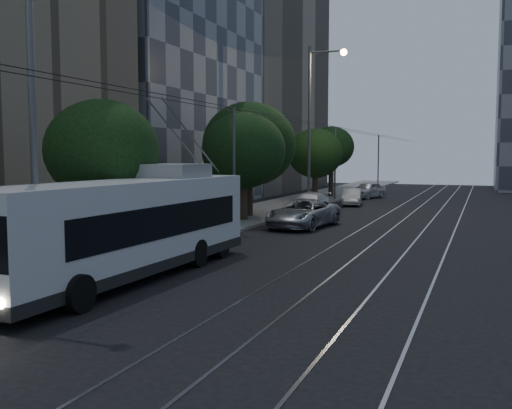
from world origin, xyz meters
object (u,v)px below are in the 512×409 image
object	(u,v)px
car_white_d	(368,190)
car_white_b	(310,204)
car_white_a	(304,213)
streetlamp_far	(315,113)
trolleybus	(129,226)
pickup_silver	(303,213)
car_white_c	(352,197)
streetlamp_near	(43,57)

from	to	relation	value
car_white_d	car_white_b	bearing A→B (deg)	-75.16
car_white_a	streetlamp_far	world-z (taller)	streetlamp_far
trolleybus	pickup_silver	distance (m)	13.81
trolleybus	car_white_c	bearing A→B (deg)	89.69
pickup_silver	car_white_b	bearing A→B (deg)	110.52
car_white_b	streetlamp_near	size ratio (longest dim) A/B	0.43
car_white_a	streetlamp_near	bearing A→B (deg)	-119.61
trolleybus	pickup_silver	bearing A→B (deg)	86.03
car_white_a	car_white_d	world-z (taller)	car_white_d
car_white_b	car_white_c	size ratio (longest dim) A/B	1.22
car_white_d	car_white_a	bearing A→B (deg)	-70.41
streetlamp_near	streetlamp_far	bearing A→B (deg)	90.19
car_white_b	car_white_c	distance (m)	7.33
pickup_silver	streetlamp_near	world-z (taller)	streetlamp_near
car_white_c	streetlamp_far	world-z (taller)	streetlamp_far
car_white_a	car_white_b	distance (m)	5.66
car_white_a	streetlamp_near	xyz separation A→B (m)	(-1.81, -17.31, 5.67)
car_white_d	pickup_silver	bearing A→B (deg)	-69.74
trolleybus	streetlamp_far	distance (m)	23.93
car_white_c	streetlamp_far	size ratio (longest dim) A/B	0.34
streetlamp_near	pickup_silver	bearing A→B (deg)	82.73
trolleybus	car_white_b	distance (m)	20.26
car_white_b	car_white_d	world-z (taller)	car_white_d
pickup_silver	streetlamp_far	distance (m)	11.52
pickup_silver	car_white_b	distance (m)	6.70
car_white_d	car_white_c	bearing A→B (deg)	-69.83
car_white_a	car_white_c	bearing A→B (deg)	67.24
car_white_a	streetlamp_near	world-z (taller)	streetlamp_near
car_white_b	streetlamp_far	distance (m)	6.77
streetlamp_near	car_white_a	bearing A→B (deg)	84.03
trolleybus	car_white_b	world-z (taller)	trolleybus
trolleybus	pickup_silver	world-z (taller)	trolleybus
car_white_a	car_white_d	size ratio (longest dim) A/B	0.91
car_white_a	car_white_c	distance (m)	12.74
trolleybus	car_white_a	bearing A→B (deg)	87.44
car_white_a	streetlamp_far	size ratio (longest dim) A/B	0.34
car_white_b	streetlamp_far	bearing A→B (deg)	101.60
car_white_b	car_white_a	bearing A→B (deg)	-75.02
car_white_b	streetlamp_far	world-z (taller)	streetlamp_far
car_white_a	streetlamp_near	size ratio (longest dim) A/B	0.36
car_white_d	streetlamp_near	size ratio (longest dim) A/B	0.40
pickup_silver	streetlamp_near	distance (m)	17.36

